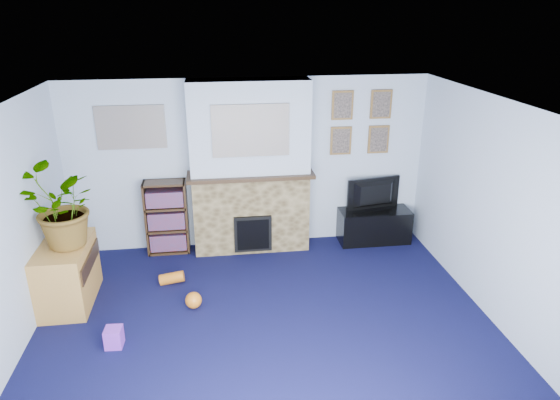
{
  "coord_description": "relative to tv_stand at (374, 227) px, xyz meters",
  "views": [
    {
      "loc": [
        -0.48,
        -4.43,
        3.29
      ],
      "look_at": [
        0.24,
        0.82,
        1.21
      ],
      "focal_mm": 32.0,
      "sensor_mm": 36.0,
      "label": 1
    }
  ],
  "objects": [
    {
      "name": "floor",
      "position": [
        -1.81,
        -2.03,
        -0.23
      ],
      "size": [
        5.0,
        4.5,
        0.01
      ],
      "primitive_type": "cube",
      "color": "#0E0F36",
      "rests_on": "ground"
    },
    {
      "name": "ceiling",
      "position": [
        -1.81,
        -2.03,
        2.17
      ],
      "size": [
        5.0,
        4.5,
        0.01
      ],
      "primitive_type": "cube",
      "color": "white",
      "rests_on": "wall_back"
    },
    {
      "name": "wall_back",
      "position": [
        -1.81,
        0.22,
        0.97
      ],
      "size": [
        5.0,
        0.04,
        2.4
      ],
      "primitive_type": "cube",
      "color": "#B0BFD5",
      "rests_on": "ground"
    },
    {
      "name": "wall_front",
      "position": [
        -1.81,
        -4.28,
        0.97
      ],
      "size": [
        5.0,
        0.04,
        2.4
      ],
      "primitive_type": "cube",
      "color": "#B0BFD5",
      "rests_on": "ground"
    },
    {
      "name": "wall_right",
      "position": [
        0.69,
        -2.03,
        0.97
      ],
      "size": [
        0.04,
        4.5,
        2.4
      ],
      "primitive_type": "cube",
      "color": "#B0BFD5",
      "rests_on": "ground"
    },
    {
      "name": "chimney_breast",
      "position": [
        -1.81,
        0.02,
        0.96
      ],
      "size": [
        1.72,
        0.5,
        2.4
      ],
      "color": "brown",
      "rests_on": "ground"
    },
    {
      "name": "collage_main",
      "position": [
        -1.81,
        -0.19,
        1.55
      ],
      "size": [
        1.0,
        0.03,
        0.68
      ],
      "primitive_type": "cube",
      "color": "gray",
      "rests_on": "chimney_breast"
    },
    {
      "name": "collage_left",
      "position": [
        -3.36,
        0.21,
        1.55
      ],
      "size": [
        0.9,
        0.03,
        0.58
      ],
      "primitive_type": "cube",
      "color": "gray",
      "rests_on": "wall_back"
    },
    {
      "name": "portrait_tl",
      "position": [
        -0.51,
        0.2,
        1.77
      ],
      "size": [
        0.3,
        0.03,
        0.4
      ],
      "primitive_type": "cube",
      "color": "brown",
      "rests_on": "wall_back"
    },
    {
      "name": "portrait_tr",
      "position": [
        0.04,
        0.2,
        1.77
      ],
      "size": [
        0.3,
        0.03,
        0.4
      ],
      "primitive_type": "cube",
      "color": "brown",
      "rests_on": "wall_back"
    },
    {
      "name": "portrait_bl",
      "position": [
        -0.51,
        0.2,
        1.27
      ],
      "size": [
        0.3,
        0.03,
        0.4
      ],
      "primitive_type": "cube",
      "color": "brown",
      "rests_on": "wall_back"
    },
    {
      "name": "portrait_br",
      "position": [
        0.04,
        0.2,
        1.27
      ],
      "size": [
        0.3,
        0.03,
        0.4
      ],
      "primitive_type": "cube",
      "color": "brown",
      "rests_on": "wall_back"
    },
    {
      "name": "tv_stand",
      "position": [
        0.0,
        0.0,
        0.0
      ],
      "size": [
        1.03,
        0.43,
        0.49
      ],
      "primitive_type": "cube",
      "color": "black",
      "rests_on": "ground"
    },
    {
      "name": "television",
      "position": [
        0.0,
        0.02,
        0.5
      ],
      "size": [
        0.82,
        0.24,
        0.47
      ],
      "primitive_type": "imported",
      "rotation": [
        0.0,
        0.0,
        3.31
      ],
      "color": "black",
      "rests_on": "tv_stand"
    },
    {
      "name": "bookshelf",
      "position": [
        -2.99,
        0.08,
        0.28
      ],
      "size": [
        0.58,
        0.28,
        1.05
      ],
      "color": "#332112",
      "rests_on": "ground"
    },
    {
      "name": "sideboard",
      "position": [
        -4.05,
        -1.09,
        0.12
      ],
      "size": [
        0.53,
        0.95,
        0.74
      ],
      "primitive_type": "cube",
      "color": "#BF883D",
      "rests_on": "ground"
    },
    {
      "name": "potted_plant",
      "position": [
        -4.0,
        -1.14,
        0.98
      ],
      "size": [
        1.11,
        1.09,
        0.93
      ],
      "primitive_type": "imported",
      "rotation": [
        0.0,
        0.0,
        3.8
      ],
      "color": "#26661E",
      "rests_on": "sideboard"
    },
    {
      "name": "mantel_clock",
      "position": [
        -1.92,
        -0.03,
        1.0
      ],
      "size": [
        0.1,
        0.06,
        0.14
      ],
      "primitive_type": "cube",
      "color": "gold",
      "rests_on": "chimney_breast"
    },
    {
      "name": "mantel_candle",
      "position": [
        -1.45,
        -0.03,
        1.01
      ],
      "size": [
        0.06,
        0.06,
        0.18
      ],
      "primitive_type": "cylinder",
      "color": "#B2BFC6",
      "rests_on": "chimney_breast"
    },
    {
      "name": "mantel_teddy",
      "position": [
        -2.31,
        -0.03,
        0.99
      ],
      "size": [
        0.13,
        0.13,
        0.13
      ],
      "primitive_type": "sphere",
      "color": "gray",
      "rests_on": "chimney_breast"
    },
    {
      "name": "mantel_can",
      "position": [
        -1.09,
        -0.03,
        0.99
      ],
      "size": [
        0.05,
        0.05,
        0.11
      ],
      "primitive_type": "cylinder",
      "color": "purple",
      "rests_on": "chimney_breast"
    },
    {
      "name": "green_crate",
      "position": [
        -4.11,
        -1.03,
        -0.08
      ],
      "size": [
        0.35,
        0.3,
        0.25
      ],
      "primitive_type": "cube",
      "rotation": [
        0.0,
        0.0,
        -0.15
      ],
      "color": "#198C26",
      "rests_on": "ground"
    },
    {
      "name": "toy_ball",
      "position": [
        -2.61,
        -1.43,
        -0.14
      ],
      "size": [
        0.19,
        0.19,
        0.19
      ],
      "primitive_type": "sphere",
      "color": "orange",
      "rests_on": "ground"
    },
    {
      "name": "toy_block",
      "position": [
        -3.4,
        -2.03,
        -0.12
      ],
      "size": [
        0.18,
        0.18,
        0.21
      ],
      "primitive_type": "cube",
      "rotation": [
        0.0,
        0.0,
        -0.06
      ],
      "color": "purple",
      "rests_on": "ground"
    },
    {
      "name": "toy_tube",
      "position": [
        -2.89,
        -0.83,
        -0.15
      ],
      "size": [
        0.32,
        0.14,
        0.18
      ],
      "primitive_type": "cylinder",
      "rotation": [
        0.0,
        1.43,
        0.0
      ],
      "color": "orange",
      "rests_on": "ground"
    }
  ]
}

